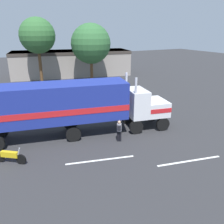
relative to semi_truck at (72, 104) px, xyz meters
The scene contains 10 objects.
ground_plane 6.25m from the semi_truck, ahead, with size 120.00×120.00×0.00m, color #2D2D30.
lane_stripe_near 5.09m from the semi_truck, 85.99° to the right, with size 4.40×0.16×0.01m, color silver.
lane_stripe_mid 9.18m from the semi_truck, 53.35° to the right, with size 4.40×0.16×0.01m, color silver.
semi_truck is the anchor object (origin of this frame).
person_bystander 4.07m from the semi_truck, 44.64° to the right, with size 0.43×0.48×1.63m.
parked_car 7.39m from the semi_truck, 114.55° to the left, with size 4.74×3.55×1.57m.
motorcycle 5.63m from the semi_truck, 155.75° to the right, with size 1.75×1.35×1.12m.
tree_left 19.44m from the semi_truck, 63.20° to the left, with size 5.88×5.88×8.72m.
tree_center 19.57m from the semi_truck, 85.83° to the left, with size 4.98×4.98×9.46m.
building_backdrop 25.07m from the semi_truck, 72.20° to the left, with size 20.86×10.01×4.28m.
Camera 1 is at (-10.55, -15.29, 7.91)m, focal length 37.25 mm.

